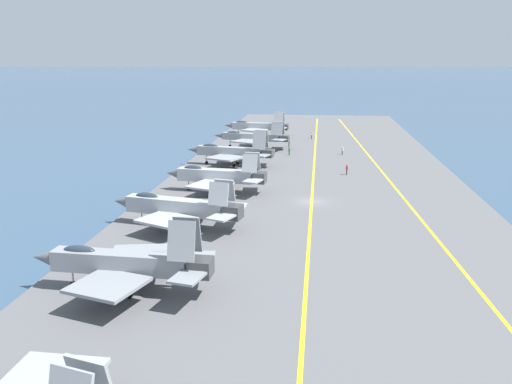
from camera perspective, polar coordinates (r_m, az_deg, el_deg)
The scene contains 15 objects.
ground_plane at distance 76.50m, azimuth 5.87°, elevation -1.30°, with size 2000.00×2000.00×0.00m, color #334C66.
carrier_deck at distance 76.45m, azimuth 5.87°, elevation -1.15°, with size 229.50×48.45×0.40m, color #565659.
deck_stripe_foul_line at distance 77.41m, azimuth 15.78°, elevation -1.27°, with size 206.55×0.36×0.01m, color yellow.
deck_stripe_centerline at distance 76.39m, azimuth 5.88°, elevation -1.01°, with size 206.55×0.36×0.01m, color yellow.
parked_jet_second at distance 48.09m, azimuth -13.72°, elevation -7.21°, with size 13.01×16.29×6.90m.
parked_jet_third at distance 64.92m, azimuth -8.28°, elevation -1.55°, with size 12.40×16.72×6.08m.
parked_jet_fourth at distance 81.02m, azimuth -4.13°, elevation 1.73°, with size 14.17×15.58×6.14m.
parked_jet_fifth at distance 100.57m, azimuth -2.58°, elevation 4.28°, with size 12.90×16.73×6.80m.
parked_jet_sixth at distance 119.49m, azimuth -0.36°, elevation 5.81°, with size 12.33×17.39×6.12m.
parked_jet_seventh at distance 138.01m, azimuth 0.14°, elevation 6.94°, with size 12.20×16.69×6.20m.
crew_green_vest at distance 111.60m, azimuth 3.52°, elevation 4.38°, with size 0.29×0.40×1.78m.
crew_yellow_vest at distance 134.21m, azimuth 5.87°, elevation 6.01°, with size 0.44×0.37×1.86m.
crew_purple_vest at distance 121.97m, azimuth 3.49°, elevation 5.19°, with size 0.40×0.28×1.70m.
crew_white_vest at distance 113.38m, azimuth 9.08°, elevation 4.36°, with size 0.39×0.45×1.73m.
crew_red_vest at distance 94.19m, azimuth 9.54°, elevation 2.38°, with size 0.44×0.35×1.78m.
Camera 1 is at (-73.76, -0.78, 20.29)m, focal length 38.00 mm.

